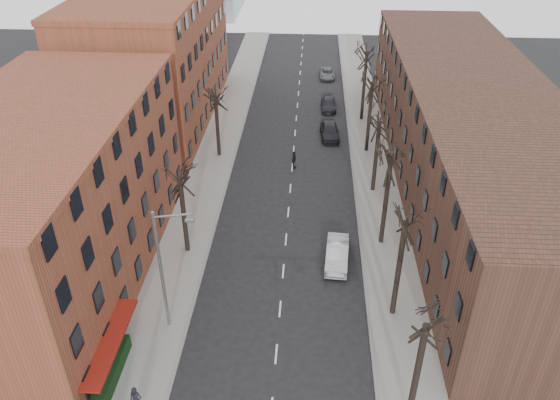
% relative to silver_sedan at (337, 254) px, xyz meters
% --- Properties ---
extents(sidewalk_left, '(4.00, 90.00, 0.15)m').
position_rel_silver_sedan_xyz_m(sidewalk_left, '(-12.00, 17.67, -0.70)').
color(sidewalk_left, gray).
rests_on(sidewalk_left, ground).
extents(sidewalk_right, '(4.00, 90.00, 0.15)m').
position_rel_silver_sedan_xyz_m(sidewalk_right, '(4.00, 17.67, -0.70)').
color(sidewalk_right, gray).
rests_on(sidewalk_right, ground).
extents(building_left_near, '(12.00, 26.00, 12.00)m').
position_rel_silver_sedan_xyz_m(building_left_near, '(-20.00, -2.33, 5.22)').
color(building_left_near, brown).
rests_on(building_left_near, ground).
extents(building_left_far, '(12.00, 28.00, 14.00)m').
position_rel_silver_sedan_xyz_m(building_left_far, '(-20.00, 26.67, 6.22)').
color(building_left_far, brown).
rests_on(building_left_far, ground).
extents(building_right, '(12.00, 50.00, 10.00)m').
position_rel_silver_sedan_xyz_m(building_right, '(12.00, 12.67, 4.22)').
color(building_right, '#4D2E24').
rests_on(building_right, ground).
extents(awning_left, '(1.20, 7.00, 0.15)m').
position_rel_silver_sedan_xyz_m(awning_left, '(-13.40, -11.33, -0.78)').
color(awning_left, maroon).
rests_on(awning_left, ground).
extents(hedge, '(0.80, 6.00, 1.00)m').
position_rel_silver_sedan_xyz_m(hedge, '(-13.50, -12.33, -0.13)').
color(hedge, black).
rests_on(hedge, sidewalk_left).
extents(tree_right_b, '(5.20, 5.20, 10.80)m').
position_rel_silver_sedan_xyz_m(tree_right_b, '(3.60, -5.33, -0.78)').
color(tree_right_b, black).
rests_on(tree_right_b, ground).
extents(tree_right_c, '(5.20, 5.20, 11.60)m').
position_rel_silver_sedan_xyz_m(tree_right_c, '(3.60, 2.67, -0.78)').
color(tree_right_c, black).
rests_on(tree_right_c, ground).
extents(tree_right_d, '(5.20, 5.20, 10.00)m').
position_rel_silver_sedan_xyz_m(tree_right_d, '(3.60, 10.67, -0.78)').
color(tree_right_d, black).
rests_on(tree_right_d, ground).
extents(tree_right_e, '(5.20, 5.20, 10.80)m').
position_rel_silver_sedan_xyz_m(tree_right_e, '(3.60, 18.67, -0.78)').
color(tree_right_e, black).
rests_on(tree_right_e, ground).
extents(tree_right_f, '(5.20, 5.20, 11.60)m').
position_rel_silver_sedan_xyz_m(tree_right_f, '(3.60, 26.67, -0.78)').
color(tree_right_f, black).
rests_on(tree_right_f, ground).
extents(tree_left_a, '(5.20, 5.20, 9.50)m').
position_rel_silver_sedan_xyz_m(tree_left_a, '(-11.60, 0.67, -0.78)').
color(tree_left_a, black).
rests_on(tree_left_a, ground).
extents(tree_left_b, '(5.20, 5.20, 9.50)m').
position_rel_silver_sedan_xyz_m(tree_left_b, '(-11.60, 16.67, -0.78)').
color(tree_left_b, black).
rests_on(tree_left_b, ground).
extents(streetlight, '(2.45, 0.22, 9.03)m').
position_rel_silver_sedan_xyz_m(streetlight, '(-11.03, -7.33, 4.24)').
color(streetlight, slate).
rests_on(streetlight, ground).
extents(silver_sedan, '(1.97, 4.82, 1.55)m').
position_rel_silver_sedan_xyz_m(silver_sedan, '(0.00, 0.00, 0.00)').
color(silver_sedan, '#B8BBC0').
rests_on(silver_sedan, ground).
extents(parked_car_near, '(2.24, 4.89, 1.63)m').
position_rel_silver_sedan_xyz_m(parked_car_near, '(-0.20, 21.79, 0.04)').
color(parked_car_near, black).
rests_on(parked_car_near, ground).
extents(parked_car_mid, '(1.85, 4.37, 1.26)m').
position_rel_silver_sedan_xyz_m(parked_car_mid, '(-0.20, 29.71, -0.15)').
color(parked_car_mid, black).
rests_on(parked_car_mid, ground).
extents(parked_car_far, '(2.02, 4.36, 1.21)m').
position_rel_silver_sedan_xyz_m(parked_car_far, '(-0.20, 40.88, -0.17)').
color(parked_car_far, '#585A5F').
rests_on(parked_car_far, ground).
extents(pedestrian_a, '(0.71, 0.51, 1.84)m').
position_rel_silver_sedan_xyz_m(pedestrian_a, '(-11.36, -14.01, 0.29)').
color(pedestrian_a, black).
rests_on(pedestrian_a, sidewalk_left).
extents(pedestrian_crossing, '(0.52, 1.08, 1.80)m').
position_rel_silver_sedan_xyz_m(pedestrian_crossing, '(-3.82, 14.65, 0.12)').
color(pedestrian_crossing, black).
rests_on(pedestrian_crossing, ground).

